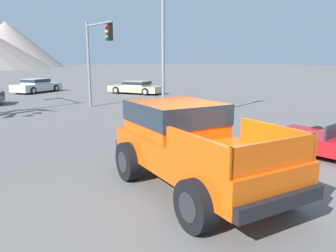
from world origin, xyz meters
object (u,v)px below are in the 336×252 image
orange_pickup_truck (189,141)px  parked_car_silver (37,85)px  street_lamp_post (163,9)px  parked_car_tan (136,87)px  traffic_light_main (97,48)px

orange_pickup_truck → parked_car_silver: bearing=89.0°
street_lamp_post → parked_car_tan: bearing=61.8°
street_lamp_post → traffic_light_main: bearing=90.8°
parked_car_tan → parked_car_silver: size_ratio=1.04×
parked_car_tan → parked_car_silver: bearing=108.8°
orange_pickup_truck → street_lamp_post: size_ratio=0.60×
parked_car_silver → traffic_light_main: size_ratio=0.93×
parked_car_silver → traffic_light_main: traffic_light_main is taller
orange_pickup_truck → street_lamp_post: bearing=65.3°
orange_pickup_truck → parked_car_silver: size_ratio=1.07×
parked_car_tan → parked_car_silver: parked_car_silver is taller
parked_car_tan → traffic_light_main: 9.08m
orange_pickup_truck → street_lamp_post: street_lamp_post is taller
parked_car_silver → traffic_light_main: bearing=-28.9°
parked_car_tan → orange_pickup_truck: bearing=-145.1°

